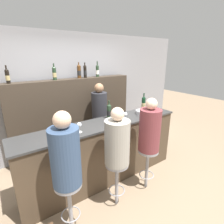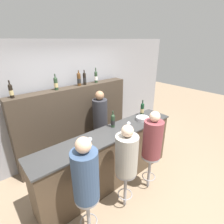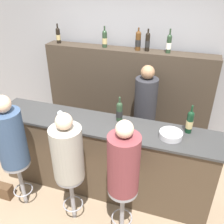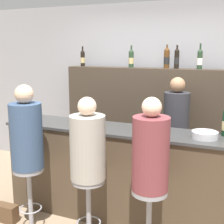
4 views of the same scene
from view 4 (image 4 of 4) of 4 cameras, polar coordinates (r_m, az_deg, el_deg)
The scene contains 20 objects.
wall_back at distance 4.70m, azimuth 8.57°, elevation 3.61°, with size 6.40×0.05×2.60m.
bar_counter at distance 3.59m, azimuth 2.36°, elevation -11.43°, with size 2.84×0.54×1.07m.
back_bar_cabinet at distance 4.58m, azimuth 7.68°, elevation -2.53°, with size 2.66×0.28×1.67m.
wine_bottle_counter_0 at distance 3.46m, azimuth 6.29°, elevation -0.82°, with size 0.08×0.08×0.32m.
wine_bottle_backbar_0 at distance 4.87m, azimuth -5.38°, elevation 9.77°, with size 0.07×0.07×0.30m.
wine_bottle_backbar_1 at distance 4.55m, azimuth 3.54°, elevation 9.74°, with size 0.08×0.08×0.31m.
wine_bottle_backbar_2 at distance 4.40m, azimuth 9.97°, elevation 9.68°, with size 0.08×0.08×0.32m.
wine_bottle_backbar_3 at distance 4.38m, azimuth 11.76°, elevation 9.54°, with size 0.07×0.07×0.32m.
wine_bottle_backbar_4 at distance 4.33m, azimuth 15.76°, elevation 9.31°, with size 0.07×0.07×0.34m.
wine_glass_0 at distance 3.49m, azimuth -5.66°, elevation -1.06°, with size 0.07×0.07×0.15m.
wine_glass_1 at distance 3.18m, azimuth 7.72°, elevation -2.39°, with size 0.07×0.07×0.15m.
metal_bowl at distance 3.20m, azimuth 16.61°, elevation -4.02°, with size 0.26×0.26×0.07m.
bar_stool_left at distance 3.53m, azimuth -14.91°, elevation -12.32°, with size 0.32×0.32×0.70m.
guest_seated_left at distance 3.35m, azimuth -15.40°, elevation -3.66°, with size 0.33×0.33×0.88m.
bar_stool_middle at distance 3.17m, azimuth -4.33°, elevation -14.77°, with size 0.32×0.32×0.70m.
guest_seated_middle at distance 2.98m, azimuth -4.48°, elevation -5.99°, with size 0.34×0.34×0.80m.
bar_stool_right at distance 2.97m, azimuth 6.82°, elevation -16.78°, with size 0.32×0.32×0.70m.
guest_seated_right at distance 2.76m, azimuth 7.08°, elevation -7.07°, with size 0.33×0.33×0.84m.
bartender at distance 4.15m, azimuth 11.47°, elevation -5.56°, with size 0.33×0.33×1.59m.
handbag at distance 3.92m, azimuth -18.71°, elevation -17.10°, with size 0.26×0.12×0.20m.
Camera 4 is at (1.16, -2.84, 1.94)m, focal length 50.00 mm.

